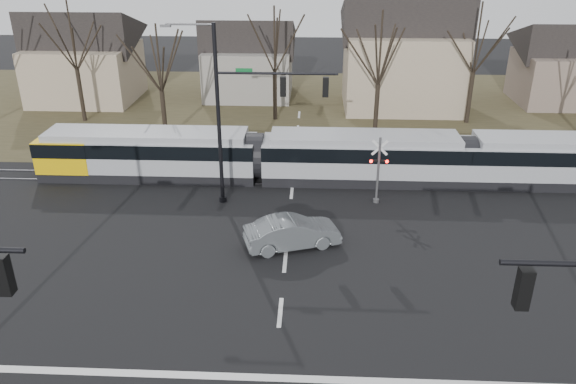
{
  "coord_description": "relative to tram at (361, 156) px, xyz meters",
  "views": [
    {
      "loc": [
        1.21,
        -17.06,
        14.38
      ],
      "look_at": [
        0.0,
        9.0,
        2.3
      ],
      "focal_mm": 35.0,
      "sensor_mm": 36.0,
      "label": 1
    }
  ],
  "objects": [
    {
      "name": "lane_dashes",
      "position": [
        -4.25,
        -0.0,
        -1.67
      ],
      "size": [
        0.18,
        30.0,
        0.01
      ],
      "color": "silver",
      "rests_on": "ground"
    },
    {
      "name": "ground",
      "position": [
        -4.25,
        -16.0,
        -1.68
      ],
      "size": [
        140.0,
        140.0,
        0.0
      ],
      "primitive_type": "plane",
      "color": "black"
    },
    {
      "name": "sedan",
      "position": [
        -3.96,
        -8.53,
        -0.89
      ],
      "size": [
        4.52,
        5.76,
        1.57
      ],
      "primitive_type": "imported",
      "rotation": [
        0.0,
        0.0,
        1.89
      ],
      "color": "#565B5E",
      "rests_on": "ground"
    },
    {
      "name": "house_b",
      "position": [
        -9.25,
        20.0,
        2.29
      ],
      "size": [
        8.64,
        7.56,
        7.65
      ],
      "color": "gray",
      "rests_on": "ground"
    },
    {
      "name": "house_c",
      "position": [
        4.75,
        17.0,
        3.56
      ],
      "size": [
        10.8,
        8.64,
        10.1
      ],
      "color": "gray",
      "rests_on": "ground"
    },
    {
      "name": "tree_row",
      "position": [
        -2.25,
        10.0,
        3.32
      ],
      "size": [
        59.2,
        7.2,
        10.0
      ],
      "color": "black",
      "rests_on": "ground"
    },
    {
      "name": "grass_verge",
      "position": [
        -4.25,
        16.0,
        -1.67
      ],
      "size": [
        140.0,
        28.0,
        0.01
      ],
      "primitive_type": "cube",
      "color": "#38331E",
      "rests_on": "ground"
    },
    {
      "name": "signal_pole_far",
      "position": [
        -6.66,
        -3.5,
        4.02
      ],
      "size": [
        9.28,
        0.44,
        10.2
      ],
      "color": "black",
      "rests_on": "ground"
    },
    {
      "name": "house_a",
      "position": [
        -24.25,
        18.0,
        2.79
      ],
      "size": [
        9.72,
        8.64,
        8.6
      ],
      "color": "gray",
      "rests_on": "ground"
    },
    {
      "name": "tram",
      "position": [
        0.0,
        0.0,
        0.0
      ],
      "size": [
        40.57,
        3.01,
        3.08
      ],
      "color": "gray",
      "rests_on": "ground"
    },
    {
      "name": "stop_line",
      "position": [
        -4.25,
        -17.8,
        -1.67
      ],
      "size": [
        28.0,
        0.35,
        0.01
      ],
      "primitive_type": "cube",
      "color": "silver",
      "rests_on": "ground"
    },
    {
      "name": "rail_crossing_signal",
      "position": [
        0.75,
        -3.21,
        0.21
      ],
      "size": [
        1.08,
        0.36,
        4.0
      ],
      "color": "#59595B",
      "rests_on": "ground"
    },
    {
      "name": "rail_pair",
      "position": [
        -4.25,
        -0.2,
        -1.65
      ],
      "size": [
        90.0,
        1.52,
        0.06
      ],
      "color": "#59595E",
      "rests_on": "ground"
    },
    {
      "name": "house_d",
      "position": [
        19.75,
        19.0,
        2.29
      ],
      "size": [
        8.64,
        7.56,
        7.65
      ],
      "color": "#6D5C50",
      "rests_on": "ground"
    }
  ]
}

